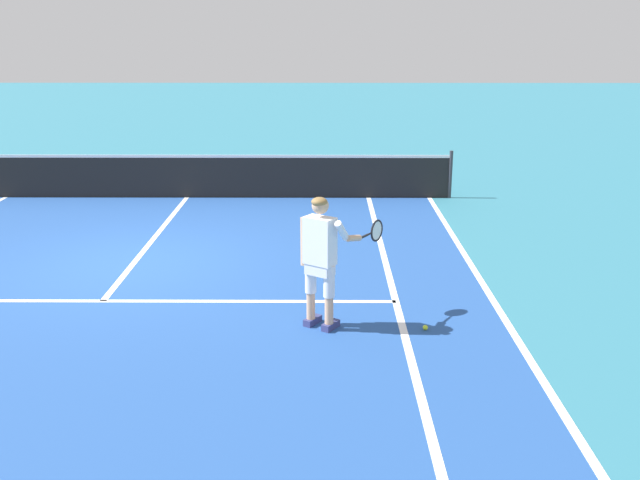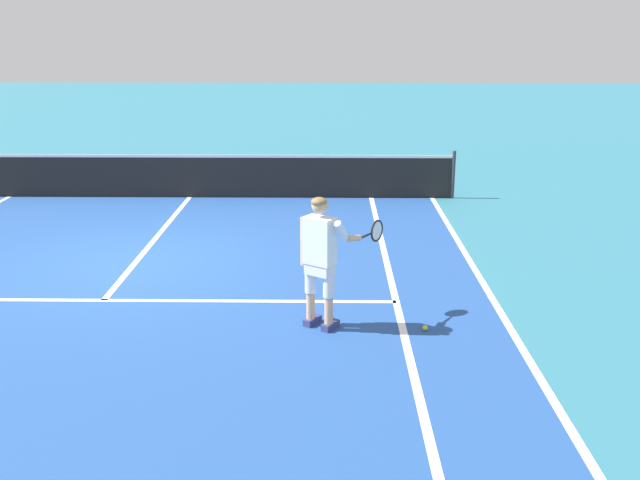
{
  "view_description": "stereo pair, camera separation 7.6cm",
  "coord_description": "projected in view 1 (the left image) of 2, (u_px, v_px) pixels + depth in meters",
  "views": [
    {
      "loc": [
        3.1,
        -11.02,
        3.68
      ],
      "look_at": [
        3.05,
        -2.19,
        1.05
      ],
      "focal_mm": 40.0,
      "sensor_mm": 36.0,
      "label": 1
    },
    {
      "loc": [
        3.18,
        -11.01,
        3.68
      ],
      "look_at": [
        3.05,
        -2.19,
        1.05
      ],
      "focal_mm": 40.0,
      "sensor_mm": 36.0,
      "label": 2
    }
  ],
  "objects": [
    {
      "name": "tennis_net",
      "position": [
        186.0,
        176.0,
        15.99
      ],
      "size": [
        11.96,
        0.08,
        1.07
      ],
      "color": "#333338",
      "rests_on": "ground"
    },
    {
      "name": "line_singles_right",
      "position": [
        389.0,
        276.0,
        11.01
      ],
      "size": [
        0.1,
        10.65,
        0.01
      ],
      "primitive_type": "cube",
      "color": "white",
      "rests_on": "ground"
    },
    {
      "name": "tennis_player",
      "position": [
        322.0,
        253.0,
        8.86
      ],
      "size": [
        1.08,
        0.87,
        1.71
      ],
      "color": "navy",
      "rests_on": "ground"
    },
    {
      "name": "tennis_ball_near_feet",
      "position": [
        425.0,
        328.0,
        9.04
      ],
      "size": [
        0.07,
        0.07,
        0.07
      ],
      "primitive_type": "sphere",
      "color": "#CCE02D",
      "rests_on": "ground"
    },
    {
      "name": "court_inner_surface",
      "position": [
        124.0,
        276.0,
        11.03
      ],
      "size": [
        10.98,
        11.05,
        0.0
      ],
      "primitive_type": "cube",
      "color": "#234C93",
      "rests_on": "ground"
    },
    {
      "name": "line_centre_service",
      "position": [
        155.0,
        237.0,
        13.07
      ],
      "size": [
        0.1,
        6.4,
        0.01
      ],
      "primitive_type": "cube",
      "color": "white",
      "rests_on": "ground"
    },
    {
      "name": "line_service",
      "position": [
        103.0,
        301.0,
        10.0
      ],
      "size": [
        8.23,
        0.1,
        0.01
      ],
      "primitive_type": "cube",
      "color": "white",
      "rests_on": "ground"
    },
    {
      "name": "ground_plane",
      "position": [
        134.0,
        263.0,
        11.62
      ],
      "size": [
        80.0,
        80.0,
        0.0
      ],
      "primitive_type": "plane",
      "color": "teal"
    },
    {
      "name": "line_doubles_right",
      "position": [
        478.0,
        276.0,
        11.0
      ],
      "size": [
        0.1,
        10.65,
        0.01
      ],
      "primitive_type": "cube",
      "color": "white",
      "rests_on": "ground"
    }
  ]
}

